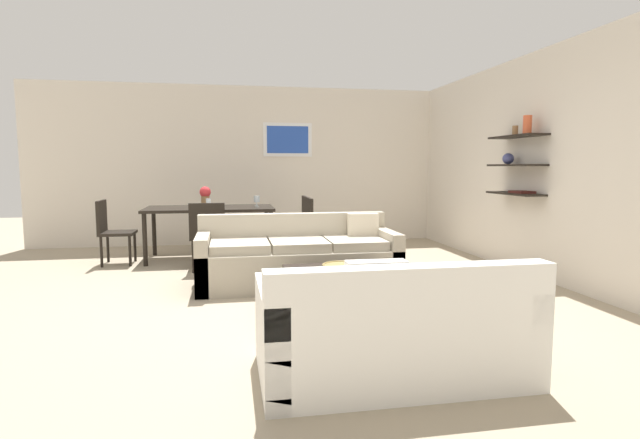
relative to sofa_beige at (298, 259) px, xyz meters
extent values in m
plane|color=tan|center=(-0.14, -0.34, -0.29)|extent=(18.00, 18.00, 0.00)
cube|color=silver|center=(0.16, 3.19, 1.06)|extent=(8.40, 0.06, 2.70)
cube|color=white|center=(0.26, 3.15, 1.51)|extent=(0.85, 0.02, 0.58)
cube|color=#264CB2|center=(0.26, 3.13, 1.51)|extent=(0.72, 0.01, 0.46)
cube|color=silver|center=(2.89, 0.26, 1.06)|extent=(0.06, 8.20, 2.70)
cube|color=black|center=(2.72, 0.09, 1.41)|extent=(0.28, 0.90, 0.02)
cube|color=black|center=(2.72, 0.09, 1.06)|extent=(0.28, 0.90, 0.02)
cube|color=black|center=(2.72, 0.09, 0.71)|extent=(0.28, 0.90, 0.02)
cylinder|color=#D85933|center=(2.72, -0.11, 1.53)|extent=(0.10, 0.10, 0.22)
sphere|color=#4C518C|center=(2.72, 0.27, 1.14)|extent=(0.14, 0.14, 0.14)
cylinder|color=olive|center=(2.72, 0.14, 1.48)|extent=(0.07, 0.07, 0.12)
cube|color=#4C1E19|center=(2.72, -0.06, 0.73)|extent=(0.20, 0.28, 0.03)
cube|color=#B2A893|center=(-0.01, -0.04, -0.08)|extent=(2.21, 0.90, 0.42)
cube|color=#B2A893|center=(-0.01, 0.33, 0.31)|extent=(2.21, 0.16, 0.36)
cube|color=#B2A893|center=(-1.05, -0.04, 0.01)|extent=(0.14, 0.90, 0.60)
cube|color=#B2A893|center=(1.03, -0.04, 0.01)|extent=(0.14, 0.90, 0.60)
cube|color=#B2A893|center=(-0.65, -0.08, 0.18)|extent=(0.62, 0.70, 0.10)
cube|color=#B2A893|center=(-0.01, -0.08, 0.18)|extent=(0.62, 0.70, 0.10)
cube|color=#B2A893|center=(0.63, -0.08, 0.18)|extent=(0.62, 0.70, 0.10)
cube|color=beige|center=(0.80, 0.15, 0.31)|extent=(0.37, 0.15, 0.36)
cube|color=white|center=(0.24, -2.53, -0.08)|extent=(1.67, 0.90, 0.42)
cube|color=white|center=(0.24, -2.90, 0.31)|extent=(1.67, 0.16, 0.36)
cube|color=white|center=(1.01, -2.53, 0.01)|extent=(0.14, 0.90, 0.60)
cube|color=white|center=(-0.52, -2.53, 0.01)|extent=(0.14, 0.90, 0.60)
cube|color=white|center=(0.59, -2.49, 0.18)|extent=(0.68, 0.70, 0.10)
cube|color=white|center=(-0.10, -2.49, 0.18)|extent=(0.68, 0.70, 0.10)
cube|color=white|center=(0.09, -2.72, 0.31)|extent=(0.36, 0.13, 0.36)
cube|color=black|center=(0.28, -1.20, -0.10)|extent=(1.07, 0.95, 0.38)
cylinder|color=#99844C|center=(0.25, -1.14, 0.12)|extent=(0.38, 0.38, 0.06)
torus|color=#99844C|center=(0.25, -1.14, 0.14)|extent=(0.38, 0.38, 0.02)
cube|color=black|center=(-1.04, 1.81, 0.44)|extent=(1.81, 0.95, 0.04)
cylinder|color=black|center=(-1.88, 1.39, 0.06)|extent=(0.06, 0.06, 0.71)
cylinder|color=black|center=(-0.19, 1.39, 0.06)|extent=(0.06, 0.06, 0.71)
cylinder|color=black|center=(-1.88, 2.22, 0.06)|extent=(0.06, 0.06, 0.71)
cylinder|color=black|center=(-0.19, 2.22, 0.06)|extent=(0.06, 0.06, 0.71)
cube|color=black|center=(-2.26, 1.59, 0.14)|extent=(0.44, 0.44, 0.04)
cube|color=black|center=(-2.46, 1.59, 0.37)|extent=(0.04, 0.44, 0.43)
cylinder|color=black|center=(-2.08, 1.41, -0.09)|extent=(0.04, 0.04, 0.41)
cylinder|color=black|center=(-2.08, 1.77, -0.09)|extent=(0.04, 0.04, 0.41)
cylinder|color=black|center=(-2.44, 1.41, -0.09)|extent=(0.04, 0.04, 0.41)
cylinder|color=black|center=(-2.44, 1.77, -0.09)|extent=(0.04, 0.04, 0.41)
cube|color=black|center=(0.19, 2.02, 0.14)|extent=(0.44, 0.44, 0.04)
cube|color=black|center=(0.39, 2.02, 0.37)|extent=(0.04, 0.44, 0.43)
cylinder|color=black|center=(0.01, 2.20, -0.09)|extent=(0.04, 0.04, 0.41)
cylinder|color=black|center=(0.01, 1.84, -0.09)|extent=(0.04, 0.04, 0.41)
cylinder|color=black|center=(0.37, 2.20, -0.09)|extent=(0.04, 0.04, 0.41)
cylinder|color=black|center=(0.37, 1.84, -0.09)|extent=(0.04, 0.04, 0.41)
cube|color=black|center=(-1.04, 1.01, 0.14)|extent=(0.44, 0.44, 0.04)
cube|color=black|center=(-1.04, 0.81, 0.37)|extent=(0.44, 0.04, 0.43)
cylinder|color=black|center=(-0.86, 1.19, -0.09)|extent=(0.04, 0.04, 0.41)
cylinder|color=black|center=(-1.22, 1.19, -0.09)|extent=(0.04, 0.04, 0.41)
cylinder|color=black|center=(-0.86, 0.83, -0.09)|extent=(0.04, 0.04, 0.41)
cylinder|color=black|center=(-1.22, 0.83, -0.09)|extent=(0.04, 0.04, 0.41)
cube|color=black|center=(0.19, 1.59, 0.14)|extent=(0.44, 0.44, 0.04)
cube|color=black|center=(0.39, 1.59, 0.37)|extent=(0.04, 0.44, 0.43)
cylinder|color=black|center=(0.01, 1.77, -0.09)|extent=(0.04, 0.04, 0.41)
cylinder|color=black|center=(0.01, 1.41, -0.09)|extent=(0.04, 0.04, 0.41)
cylinder|color=black|center=(0.37, 1.77, -0.09)|extent=(0.04, 0.04, 0.41)
cylinder|color=black|center=(0.37, 1.41, -0.09)|extent=(0.04, 0.04, 0.41)
cylinder|color=silver|center=(-1.04, 1.39, 0.46)|extent=(0.06, 0.06, 0.01)
cylinder|color=silver|center=(-1.04, 1.39, 0.50)|extent=(0.01, 0.01, 0.07)
cylinder|color=silver|center=(-1.04, 1.39, 0.57)|extent=(0.07, 0.07, 0.08)
cylinder|color=silver|center=(-0.36, 1.69, 0.46)|extent=(0.06, 0.06, 0.01)
cylinder|color=silver|center=(-0.36, 1.69, 0.50)|extent=(0.01, 0.01, 0.07)
cylinder|color=silver|center=(-0.36, 1.69, 0.58)|extent=(0.08, 0.08, 0.09)
cylinder|color=silver|center=(-0.36, 1.92, 0.46)|extent=(0.06, 0.06, 0.01)
cylinder|color=silver|center=(-0.36, 1.92, 0.50)|extent=(0.01, 0.01, 0.07)
cylinder|color=silver|center=(-0.36, 1.92, 0.57)|extent=(0.07, 0.07, 0.08)
cylinder|color=olive|center=(-1.10, 1.80, 0.54)|extent=(0.12, 0.12, 0.16)
sphere|color=red|center=(-1.10, 1.80, 0.68)|extent=(0.16, 0.16, 0.16)
camera|label=1|loc=(-0.75, -5.45, 1.04)|focal=27.66mm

